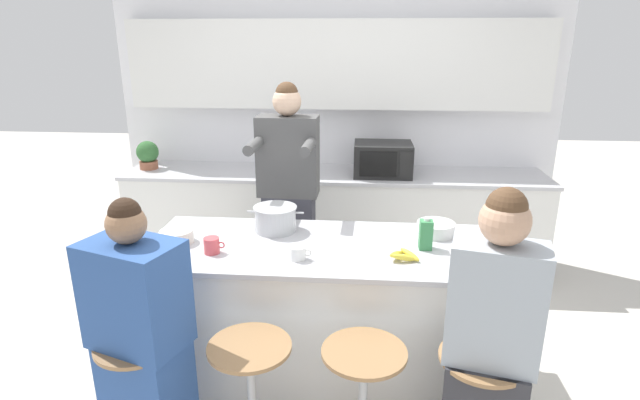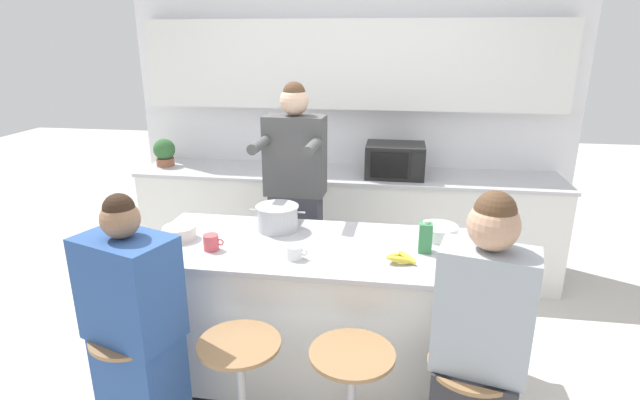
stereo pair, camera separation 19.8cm
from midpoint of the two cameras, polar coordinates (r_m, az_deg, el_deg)
The scene contains 18 objects.
ground_plane at distance 3.38m, azimuth -1.90°, elevation -19.35°, with size 16.00×16.00×0.00m, color beige.
wall_back at distance 4.56m, azimuth 0.61°, elevation 11.70°, with size 3.96×0.22×2.70m.
back_counter at distance 4.51m, azimuth 0.28°, elevation -2.51°, with size 3.68×0.64×0.92m.
kitchen_island at distance 3.12m, azimuth -1.99°, elevation -12.71°, with size 2.02×0.83×0.90m.
bar_stool_leftmost at distance 2.81m, azimuth -21.53°, elevation -19.74°, with size 0.40×0.40×0.68m.
bar_stool_center_left at distance 2.64m, azimuth -10.07°, elevation -21.22°, with size 0.40×0.40×0.68m.
person_cooking at distance 3.64m, azimuth -5.12°, elevation -0.76°, with size 0.44×0.54×1.77m.
person_wrapped_blanket at distance 2.64m, azimuth -21.81°, elevation -15.25°, with size 0.51×0.41×1.40m.
person_seated_near at distance 2.43m, azimuth 16.38°, elevation -16.87°, with size 0.43×0.34×1.48m.
cooking_pot at distance 3.12m, azimuth -6.93°, elevation -2.16°, with size 0.35×0.27×0.16m.
fruit_bowl at distance 3.11m, azimuth 11.33°, elevation -3.23°, with size 0.23×0.23×0.08m.
mixing_bowl_steel at distance 3.08m, azimuth -17.83°, elevation -4.00°, with size 0.20×0.20×0.08m.
coffee_cup_near at distance 2.73m, azimuth -4.64°, elevation -6.09°, with size 0.12×0.09×0.08m.
coffee_cup_far at distance 2.88m, azimuth -14.20°, elevation -5.09°, with size 0.12×0.09×0.09m.
banana_bunch at distance 2.74m, azimuth 7.47°, elevation -6.33°, with size 0.19×0.13×0.06m.
juice_carton at distance 2.88m, azimuth 10.08°, elevation -3.93°, with size 0.07×0.07×0.19m.
microwave at distance 4.29m, azimuth 5.88°, elevation 4.67°, with size 0.49×0.38×0.28m.
potted_plant at distance 4.77m, azimuth -20.23°, elevation 4.90°, with size 0.19×0.19×0.25m.
Camera 1 is at (0.23, -2.67, 2.05)m, focal length 28.00 mm.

